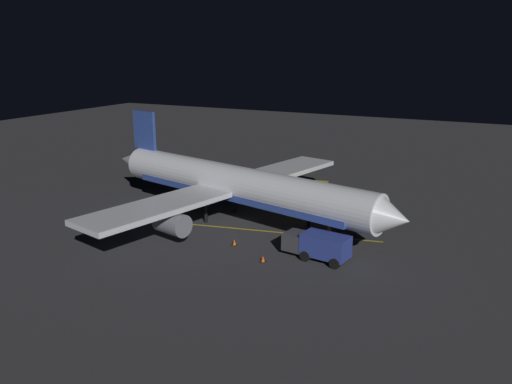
{
  "coord_description": "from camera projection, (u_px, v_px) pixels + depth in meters",
  "views": [
    {
      "loc": [
        44.13,
        24.08,
        17.33
      ],
      "look_at": [
        0.0,
        2.0,
        3.5
      ],
      "focal_mm": 36.05,
      "sensor_mm": 36.0,
      "label": 1
    }
  ],
  "objects": [
    {
      "name": "traffic_cone_near_left",
      "position": [
        234.0,
        243.0,
        46.82
      ],
      "size": [
        0.5,
        0.5,
        0.55
      ],
      "color": "#EA590F",
      "rests_on": "ground_plane"
    },
    {
      "name": "baggage_truck",
      "position": [
        319.0,
        246.0,
        43.42
      ],
      "size": [
        2.9,
        5.94,
        2.32
      ],
      "color": "navy",
      "rests_on": "ground_plane"
    },
    {
      "name": "ground_crew_worker",
      "position": [
        329.0,
        235.0,
        47.01
      ],
      "size": [
        0.4,
        0.4,
        1.74
      ],
      "color": "black",
      "rests_on": "ground_plane"
    },
    {
      "name": "catering_truck",
      "position": [
        318.0,
        194.0,
        58.66
      ],
      "size": [
        5.92,
        3.31,
        2.56
      ],
      "color": "gold",
      "rests_on": "ground_plane"
    },
    {
      "name": "traffic_cone_near_right",
      "position": [
        263.0,
        259.0,
        43.13
      ],
      "size": [
        0.5,
        0.5,
        0.55
      ],
      "color": "#EA590F",
      "rests_on": "ground_plane"
    },
    {
      "name": "airliner",
      "position": [
        234.0,
        185.0,
        52.38
      ],
      "size": [
        34.0,
        37.54,
        10.35
      ],
      "color": "white",
      "rests_on": "ground_plane"
    },
    {
      "name": "apron_guide_stripe",
      "position": [
        269.0,
        231.0,
        50.38
      ],
      "size": [
        4.55,
        21.42,
        0.01
      ],
      "primitive_type": "cube",
      "rotation": [
        0.0,
        0.0,
        0.2
      ],
      "color": "gold",
      "rests_on": "ground_plane"
    },
    {
      "name": "ground_plane",
      "position": [
        239.0,
        223.0,
        53.08
      ],
      "size": [
        180.0,
        180.0,
        0.2
      ],
      "primitive_type": "cube",
      "color": "#323236"
    }
  ]
}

